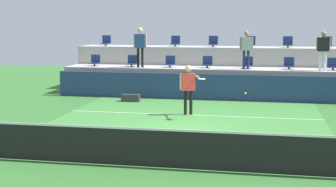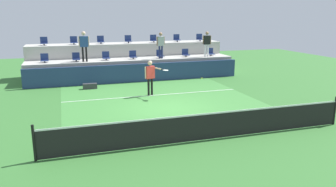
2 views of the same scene
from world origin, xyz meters
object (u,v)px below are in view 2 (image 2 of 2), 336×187
stadium_chair_upper_right (177,39)px  spectator_in_grey (84,43)px  stadium_chair_upper_mid_left (101,40)px  stadium_chair_upper_far_right (200,38)px  stadium_chair_upper_center (128,40)px  tennis_ball (202,78)px  tennis_player (151,74)px  stadium_chair_lower_right (186,53)px  spectator_in_white (207,42)px  stadium_chair_upper_far_left (44,42)px  equipment_bag (90,86)px  stadium_chair_lower_far_right (211,52)px  stadium_chair_lower_center (133,55)px  stadium_chair_lower_mid_left (106,56)px  spectator_leaning_on_rail (161,43)px  stadium_chair_upper_left (74,41)px  stadium_chair_upper_mid_right (154,39)px  stadium_chair_lower_left (76,58)px  stadium_chair_lower_mid_right (160,54)px  stadium_chair_lower_far_left (45,59)px

stadium_chair_upper_right → spectator_in_grey: bearing=-161.6°
stadium_chair_upper_mid_left → stadium_chair_upper_far_right: size_ratio=1.00×
stadium_chair_upper_center → tennis_ball: stadium_chair_upper_center is taller
stadium_chair_upper_mid_left → tennis_player: bearing=-75.9°
stadium_chair_lower_right → spectator_in_white: 1.60m
stadium_chair_upper_far_left → spectator_in_grey: 3.18m
stadium_chair_upper_mid_left → stadium_chair_lower_right: bearing=-18.7°
equipment_bag → stadium_chair_lower_far_right: bearing=15.6°
stadium_chair_upper_far_left → equipment_bag: bearing=-60.0°
stadium_chair_upper_right → equipment_bag: 7.98m
stadium_chair_lower_center → stadium_chair_lower_far_right: same height
stadium_chair_lower_mid_left → equipment_bag: size_ratio=0.68×
stadium_chair_upper_right → spectator_in_white: bearing=-58.5°
stadium_chair_lower_mid_left → stadium_chair_lower_far_right: size_ratio=1.00×
stadium_chair_upper_right → tennis_player: size_ratio=0.29×
stadium_chair_upper_center → equipment_bag: (-3.00, -4.11, -2.16)m
stadium_chair_upper_mid_left → spectator_leaning_on_rail: spectator_leaning_on_rail is taller
stadium_chair_upper_far_left → spectator_leaning_on_rail: spectator_leaning_on_rail is taller
stadium_chair_upper_center → tennis_player: size_ratio=0.29×
stadium_chair_upper_center → spectator_leaning_on_rail: 2.74m
stadium_chair_upper_left → tennis_ball: 9.98m
stadium_chair_upper_mid_right → stadium_chair_lower_far_right: bearing=-27.1°
stadium_chair_upper_far_left → stadium_chair_upper_left: 1.81m
stadium_chair_lower_left → spectator_in_grey: spectator_in_grey is taller
stadium_chair_upper_right → tennis_ball: stadium_chair_upper_right is taller
stadium_chair_upper_far_left → spectator_in_white: spectator_in_white is taller
stadium_chair_lower_center → stadium_chair_lower_mid_left: bearing=180.0°
stadium_chair_upper_mid_right → spectator_leaning_on_rail: (-0.13, -2.18, -0.08)m
stadium_chair_lower_mid_right → equipment_bag: size_ratio=0.68×
stadium_chair_upper_left → tennis_ball: stadium_chair_upper_left is taller
stadium_chair_lower_center → stadium_chair_upper_mid_left: size_ratio=1.00×
stadium_chair_lower_mid_left → equipment_bag: (-1.23, -2.31, -1.31)m
stadium_chair_lower_mid_right → tennis_ball: stadium_chair_lower_mid_right is taller
stadium_chair_lower_far_left → stadium_chair_upper_far_right: bearing=9.7°
stadium_chair_lower_mid_left → stadium_chair_upper_far_left: bearing=153.5°
stadium_chair_upper_left → spectator_leaning_on_rail: 5.65m
stadium_chair_lower_mid_left → stadium_chair_upper_mid_left: (-0.08, 1.80, 0.85)m
stadium_chair_upper_center → equipment_bag: size_ratio=0.68×
stadium_chair_lower_right → stadium_chair_upper_far_right: stadium_chair_upper_far_right is taller
stadium_chair_lower_mid_right → stadium_chair_upper_far_left: bearing=165.7°
stadium_chair_upper_mid_left → stadium_chair_upper_right: size_ratio=1.00×
stadium_chair_lower_right → stadium_chair_upper_far_left: bearing=168.5°
stadium_chair_lower_left → spectator_leaning_on_rail: (5.20, -0.38, 0.77)m
stadium_chair_lower_left → tennis_player: (3.36, -4.79, -0.37)m
spectator_leaning_on_rail → equipment_bag: (-4.64, -1.93, -2.09)m
stadium_chair_lower_left → stadium_chair_lower_center: (3.48, 0.00, 0.00)m
stadium_chair_lower_mid_right → spectator_in_grey: size_ratio=0.29×
stadium_chair_lower_center → stadium_chair_upper_far_left: (-5.30, 1.80, 0.85)m
stadium_chair_upper_right → tennis_player: (-3.68, -6.59, -1.22)m
stadium_chair_lower_left → stadium_chair_upper_left: bearing=90.4°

